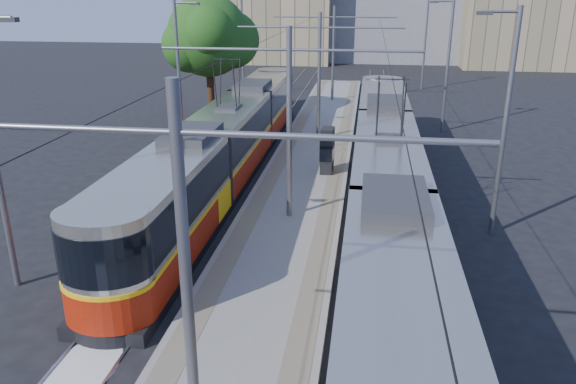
# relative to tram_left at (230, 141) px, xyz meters

# --- Properties ---
(ground) EXTENTS (160.00, 160.00, 0.00)m
(ground) POSITION_rel_tram_left_xyz_m (3.60, -13.31, -1.71)
(ground) COLOR black
(ground) RESTS_ON ground
(platform) EXTENTS (4.00, 50.00, 0.30)m
(platform) POSITION_rel_tram_left_xyz_m (3.60, 3.69, -1.56)
(platform) COLOR gray
(platform) RESTS_ON ground
(tactile_strip_left) EXTENTS (0.70, 50.00, 0.01)m
(tactile_strip_left) POSITION_rel_tram_left_xyz_m (2.15, 3.69, -1.40)
(tactile_strip_left) COLOR gray
(tactile_strip_left) RESTS_ON platform
(tactile_strip_right) EXTENTS (0.70, 50.00, 0.01)m
(tactile_strip_right) POSITION_rel_tram_left_xyz_m (5.05, 3.69, -1.40)
(tactile_strip_right) COLOR gray
(tactile_strip_right) RESTS_ON platform
(rails) EXTENTS (8.71, 70.00, 0.03)m
(rails) POSITION_rel_tram_left_xyz_m (3.60, 3.69, -1.69)
(rails) COLOR gray
(rails) RESTS_ON ground
(tram_left) EXTENTS (2.43, 28.14, 5.50)m
(tram_left) POSITION_rel_tram_left_xyz_m (0.00, 0.00, 0.00)
(tram_left) COLOR black
(tram_left) RESTS_ON ground
(tram_right) EXTENTS (2.43, 32.34, 5.50)m
(tram_right) POSITION_rel_tram_left_xyz_m (7.20, -4.90, 0.15)
(tram_right) COLOR black
(tram_right) RESTS_ON ground
(catenary) EXTENTS (9.20, 70.00, 7.00)m
(catenary) POSITION_rel_tram_left_xyz_m (3.60, 0.84, 2.81)
(catenary) COLOR slate
(catenary) RESTS_ON platform
(street_lamps) EXTENTS (15.18, 38.22, 8.00)m
(street_lamps) POSITION_rel_tram_left_xyz_m (3.60, 7.69, 2.47)
(street_lamps) COLOR slate
(street_lamps) RESTS_ON ground
(shelter) EXTENTS (0.64, 1.00, 2.14)m
(shelter) POSITION_rel_tram_left_xyz_m (4.61, 0.23, -0.29)
(shelter) COLOR black
(shelter) RESTS_ON platform
(tree) EXTENTS (5.69, 5.26, 8.27)m
(tree) POSITION_rel_tram_left_xyz_m (-3.52, 10.87, 3.88)
(tree) COLOR #382314
(tree) RESTS_ON ground
(building_left) EXTENTS (16.32, 12.24, 14.43)m
(building_left) POSITION_rel_tram_left_xyz_m (-6.40, 46.69, 5.51)
(building_left) COLOR tan
(building_left) RESTS_ON ground
(building_right) EXTENTS (14.28, 10.20, 11.41)m
(building_right) POSITION_rel_tram_left_xyz_m (23.60, 44.69, 4.00)
(building_right) COLOR tan
(building_right) RESTS_ON ground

